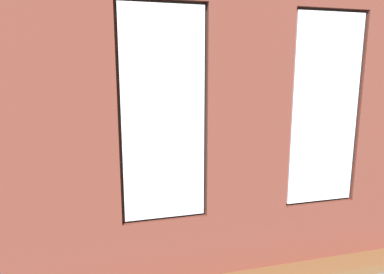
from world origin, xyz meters
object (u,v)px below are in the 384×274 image
couch_left (294,164)px  coffee_table (193,162)px  couch_by_window (221,215)px  potted_plant_corner_far_left (382,175)px  tv_flatscreen (31,156)px  potted_plant_corner_near_left (248,122)px  table_plant_small (173,156)px  potted_plant_beside_window_right (98,214)px  remote_black (210,156)px  potted_plant_near_tv (63,186)px  potted_plant_between_couches (318,170)px  media_console (34,195)px  cup_ceramic (183,157)px  candle_jar (200,158)px

couch_left → coffee_table: 2.01m
couch_by_window → potted_plant_corner_far_left: 2.40m
tv_flatscreen → potted_plant_corner_near_left: 5.64m
table_plant_small → potted_plant_beside_window_right: (1.33, 2.29, -0.03)m
remote_black → potted_plant_near_tv: (2.59, 1.87, 0.24)m
coffee_table → potted_plant_between_couches: size_ratio=1.18×
tv_flatscreen → potted_plant_corner_far_left: tv_flatscreen is taller
potted_plant_beside_window_right → coffee_table: bearing=-125.9°
potted_plant_beside_window_right → media_console: bearing=-60.5°
tv_flatscreen → cup_ceramic: bearing=-163.0°
media_console → cup_ceramic: bearing=-163.0°
potted_plant_near_tv → potted_plant_corner_far_left: size_ratio=1.10×
couch_by_window → media_console: 2.99m
coffee_table → potted_plant_near_tv: (2.20, 1.71, 0.30)m
coffee_table → table_plant_small: bearing=17.4°
couch_by_window → coffee_table: 2.34m
couch_by_window → coffee_table: size_ratio=1.36×
table_plant_small → potted_plant_near_tv: potted_plant_near_tv is taller
potted_plant_near_tv → potted_plant_corner_near_left: (-4.32, -3.90, 0.10)m
remote_black → tv_flatscreen: tv_flatscreen is taller
potted_plant_corner_near_left → remote_black: bearing=49.6°
cup_ceramic → potted_plant_between_couches: bearing=119.5°
remote_black → tv_flatscreen: size_ratio=0.16×
couch_left → media_console: (4.71, 0.28, -0.08)m
couch_left → potted_plant_near_tv: (4.17, 1.31, 0.37)m
tv_flatscreen → coffee_table: bearing=-166.2°
potted_plant_near_tv → potted_plant_corner_near_left: bearing=-137.9°
couch_by_window → potted_plant_beside_window_right: bearing=3.8°
remote_black → potted_plant_beside_window_right: 3.36m
cup_ceramic → table_plant_small: size_ratio=0.43×
cup_ceramic → table_plant_small: 0.36m
cup_ceramic → couch_left: bearing=166.6°
couch_left → remote_black: 1.68m
coffee_table → tv_flatscreen: bearing=13.8°
potted_plant_beside_window_right → potted_plant_near_tv: bearing=-58.2°
cup_ceramic → potted_plant_beside_window_right: (1.58, 2.54, 0.05)m
media_console → potted_plant_beside_window_right: size_ratio=1.31×
couch_by_window → cup_ceramic: (-0.07, -2.44, 0.17)m
remote_black → potted_plant_corner_near_left: potted_plant_corner_near_left is taller
table_plant_small → media_console: (2.32, 0.54, -0.33)m
candle_jar → potted_plant_near_tv: 2.80m
potted_plant_corner_far_left → potted_plant_between_couches: bearing=-8.3°
couch_by_window → remote_black: (-0.64, -2.48, 0.13)m
table_plant_small → couch_left: bearing=173.7°
cup_ceramic → table_plant_small: (0.25, 0.25, 0.08)m
media_console → potted_plant_beside_window_right: bearing=119.5°
table_plant_small → remote_black: table_plant_small is taller
potted_plant_corner_near_left → potted_plant_beside_window_right: bearing=49.9°
media_console → potted_plant_beside_window_right: (-0.99, 1.75, 0.30)m
couch_by_window → couch_left: bearing=-139.0°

